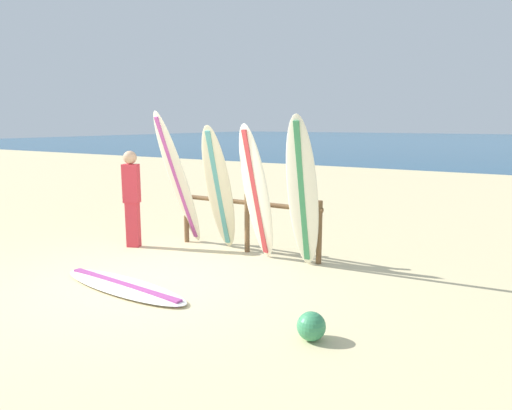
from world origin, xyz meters
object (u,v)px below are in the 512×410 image
at_px(surfboard_leaning_far_left, 178,180).
at_px(beachgoer_standing, 132,195).
at_px(beach_ball, 311,326).
at_px(surfboard_leaning_left, 219,190).
at_px(surfboard_leaning_center, 302,194).
at_px(surfboard_rack, 247,215).
at_px(surfboard_leaning_center_left, 256,193).
at_px(surfboard_lying_on_sand, 123,286).

distance_m(surfboard_leaning_far_left, beachgoer_standing, 0.87).
xyz_separation_m(surfboard_leaning_far_left, beach_ball, (3.60, -2.19, -1.07)).
distance_m(surfboard_leaning_left, surfboard_leaning_center, 1.66).
height_order(surfboard_rack, beach_ball, surfboard_rack).
height_order(surfboard_leaning_far_left, surfboard_leaning_center, surfboard_leaning_far_left).
xyz_separation_m(surfboard_leaning_center_left, beach_ball, (1.93, -2.13, -0.96)).
bearing_deg(surfboard_rack, beach_ball, -46.84).
distance_m(surfboard_rack, surfboard_leaning_center, 1.43).
bearing_deg(beachgoer_standing, surfboard_rack, 21.23).
bearing_deg(surfboard_lying_on_sand, beachgoer_standing, 131.75).
bearing_deg(beachgoer_standing, surfboard_leaning_left, 17.63).
bearing_deg(surfboard_leaning_left, surfboard_leaning_center_left, -7.52).
relative_size(surfboard_leaning_far_left, beach_ball, 8.01).
xyz_separation_m(surfboard_leaning_center_left, beachgoer_standing, (-2.36, -0.39, -0.16)).
bearing_deg(surfboard_lying_on_sand, surfboard_leaning_center_left, 66.48).
distance_m(surfboard_leaning_center_left, beachgoer_standing, 2.40).
bearing_deg(surfboard_rack, surfboard_leaning_left, -146.41).
relative_size(surfboard_leaning_far_left, surfboard_lying_on_sand, 1.02).
bearing_deg(surfboard_leaning_center_left, surfboard_leaning_far_left, 177.78).
relative_size(surfboard_rack, surfboard_leaning_left, 1.27).
bearing_deg(surfboard_leaning_center, surfboard_lying_on_sand, -131.32).
bearing_deg(surfboard_lying_on_sand, surfboard_leaning_center, 48.68).
distance_m(surfboard_leaning_left, surfboard_leaning_center_left, 0.81).
distance_m(surfboard_rack, surfboard_leaning_center_left, 0.71).
xyz_separation_m(surfboard_rack, surfboard_leaning_center, (1.25, -0.44, 0.52)).
height_order(surfboard_leaning_far_left, surfboard_leaning_left, surfboard_leaning_far_left).
relative_size(surfboard_lying_on_sand, beach_ball, 7.82).
bearing_deg(surfboard_leaning_far_left, surfboard_lying_on_sand, -69.71).
bearing_deg(beachgoer_standing, surfboard_lying_on_sand, -48.25).
distance_m(surfboard_leaning_far_left, surfboard_leaning_left, 0.87).
height_order(surfboard_leaning_left, beach_ball, surfboard_leaning_left).
bearing_deg(beachgoer_standing, beach_ball, -22.02).
distance_m(surfboard_leaning_center, beach_ball, 2.54).
xyz_separation_m(surfboard_rack, surfboard_lying_on_sand, (-0.48, -2.41, -0.63)).
relative_size(surfboard_rack, surfboard_leaning_far_left, 1.15).
height_order(surfboard_leaning_center_left, beachgoer_standing, surfboard_leaning_center_left).
xyz_separation_m(surfboard_leaning_center, beach_ball, (1.09, -2.05, -1.03)).
bearing_deg(surfboard_leaning_center_left, beachgoer_standing, -170.68).
relative_size(surfboard_leaning_left, beach_ball, 7.24).
bearing_deg(surfboard_lying_on_sand, surfboard_leaning_far_left, 110.29).
bearing_deg(surfboard_rack, surfboard_lying_on_sand, -101.24).
bearing_deg(surfboard_lying_on_sand, surfboard_leaning_left, 87.84).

